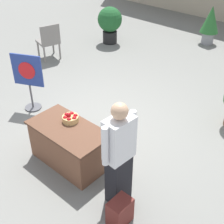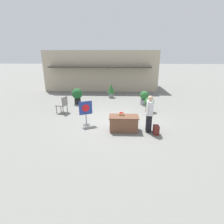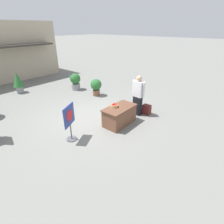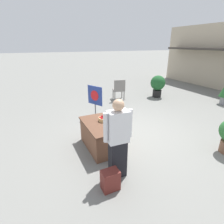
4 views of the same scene
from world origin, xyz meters
TOP-DOWN VIEW (x-y plane):
  - ground_plane at (0.00, 0.00)m, footprint 120.00×120.00m
  - display_table at (0.36, -1.17)m, footprint 1.38×0.74m
  - apple_basket at (0.25, -1.01)m, footprint 0.28×0.28m
  - person_visitor at (1.53, -1.24)m, footprint 0.28×0.61m
  - backpack at (1.82, -1.55)m, footprint 0.24×0.34m
  - poster_board at (-1.54, -0.59)m, footprint 0.62×0.36m
  - patio_chair at (-3.32, 1.35)m, footprint 0.68×0.68m
  - potted_plant_far_right at (-0.51, 5.46)m, footprint 0.58×0.58m
  - potted_plant_far_left at (-2.89, 3.43)m, footprint 0.76×0.76m

SIDE VIEW (x-z plane):
  - ground_plane at x=0.00m, z-range 0.00..0.00m
  - backpack at x=1.82m, z-range 0.00..0.42m
  - display_table at x=0.36m, z-range 0.00..0.72m
  - patio_chair at x=-3.32m, z-range 0.07..1.10m
  - potted_plant_far_left at x=-2.89m, z-range 0.11..1.25m
  - potted_plant_far_right at x=-0.51m, z-range 0.09..1.28m
  - poster_board at x=-1.54m, z-range 0.08..1.35m
  - apple_basket at x=0.25m, z-range 0.70..0.87m
  - person_visitor at x=1.53m, z-range 0.02..1.74m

